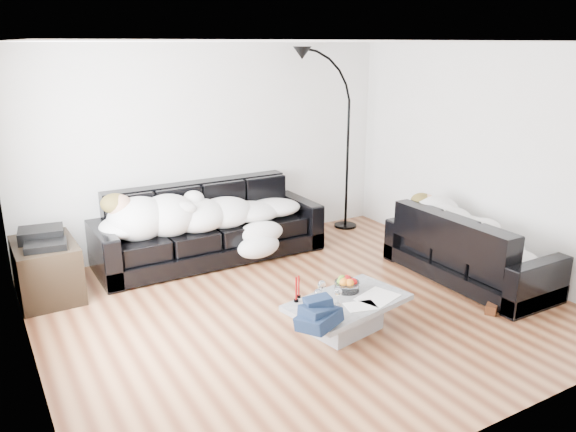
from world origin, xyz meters
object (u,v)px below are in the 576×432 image
sofa_right (470,247)px  sleeper_back (211,209)px  wine_glass_a (322,290)px  fruit_bowl (347,284)px  floor_lamp (348,151)px  wine_glass_c (338,296)px  candle_left (296,290)px  stereo (42,237)px  candle_right (299,287)px  shoes (493,301)px  sofa_back (210,224)px  av_cabinet (47,270)px  wine_glass_b (318,299)px  coffee_table (347,316)px  sleeper_right (472,227)px

sofa_right → sleeper_back: sleeper_back is taller
sleeper_back → wine_glass_a: size_ratio=12.93×
fruit_bowl → floor_lamp: bearing=54.3°
sofa_right → wine_glass_c: 2.08m
candle_left → stereo: (-1.85, 2.03, 0.22)m
candle_right → floor_lamp: floor_lamp is taller
sofa_right → floor_lamp: 2.39m
shoes → stereo: size_ratio=1.10×
sofa_back → wine_glass_c: sofa_back is taller
sofa_right → stereo: sofa_right is taller
shoes → av_cabinet: 4.67m
sofa_right → wine_glass_b: (-2.24, -0.31, 0.02)m
coffee_table → wine_glass_c: bearing=-164.2°
sleeper_back → shoes: bearing=-53.5°
sofa_back → candle_left: sofa_back is taller
wine_glass_c → av_cabinet: 3.13m
coffee_table → stereo: (-2.28, 2.23, 0.51)m
stereo → candle_left: bearing=-39.2°
candle_left → candle_right: candle_left is taller
coffee_table → shoes: coffee_table is taller
coffee_table → shoes: size_ratio=2.32×
sleeper_back → fruit_bowl: size_ratio=9.79×
candle_right → stereo: size_ratio=0.48×
candle_left → floor_lamp: floor_lamp is taller
sleeper_back → wine_glass_a: 2.23m
sofa_right → coffee_table: sofa_right is taller
sleeper_back → coffee_table: sleeper_back is taller
sleeper_right → floor_lamp: (-0.06, 2.28, 0.50)m
wine_glass_b → av_cabinet: (-1.95, 2.23, -0.12)m
fruit_bowl → wine_glass_c: bearing=-140.0°
sofa_right → shoes: sofa_right is taller
sleeper_back → fruit_bowl: (0.47, -2.18, -0.25)m
coffee_table → av_cabinet: size_ratio=1.27×
sleeper_back → av_cabinet: 1.96m
sofa_back → fruit_bowl: 2.28m
stereo → wine_glass_a: bearing=-36.8°
sleeper_back → wine_glass_b: bearing=-89.3°
candle_left → stereo: size_ratio=0.54×
coffee_table → fruit_bowl: bearing=57.3°
candle_left → shoes: 2.15m
wine_glass_c → av_cabinet: (-2.14, 2.28, -0.11)m
wine_glass_c → candle_left: size_ratio=0.73×
sofa_right → stereo: 4.62m
wine_glass_b → stereo: bearing=131.2°
wine_glass_a → candle_left: (-0.23, 0.07, 0.03)m
sleeper_right → wine_glass_c: 2.10m
wine_glass_a → sleeper_right: bearing=4.7°
sleeper_right → candle_left: (-2.34, -0.10, -0.18)m
sleeper_right → candle_right: 2.29m
sleeper_back → wine_glass_a: bearing=-85.9°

